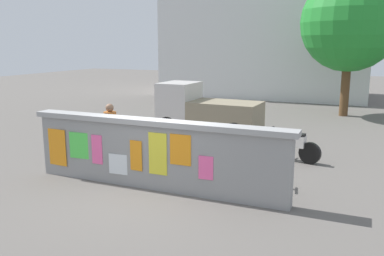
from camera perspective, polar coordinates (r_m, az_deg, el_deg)
The scene contains 9 objects.
ground at distance 16.54m, azimuth 8.06°, elevation 0.44°, with size 60.00×60.00×0.00m, color #605B56.
poster_wall at distance 9.07m, azimuth -5.35°, elevation -3.56°, with size 6.28×0.42×1.58m.
auto_rickshaw_truck at distance 14.38m, azimuth 1.72°, elevation 2.51°, with size 3.65×1.63×1.85m.
motorcycle at distance 11.61m, azimuth 13.46°, elevation -2.24°, with size 1.88×0.65×0.87m.
bicycle_near at distance 11.07m, azimuth 2.11°, elevation -3.13°, with size 1.68×0.51×0.95m.
bicycle_far at distance 9.49m, azimuth 7.19°, elevation -5.73°, with size 1.70×0.45×0.95m.
person_walking at distance 11.30m, azimuth -11.41°, elevation 0.19°, with size 0.44×0.44×1.62m.
tree_roadside at distance 19.52m, azimuth 21.36°, elevation 13.60°, with size 4.27×4.27×6.26m.
building_background at distance 26.76m, azimuth 10.61°, elevation 14.28°, with size 12.64×6.56×8.95m.
Camera 1 is at (4.21, -7.68, 3.19)m, focal length 37.90 mm.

